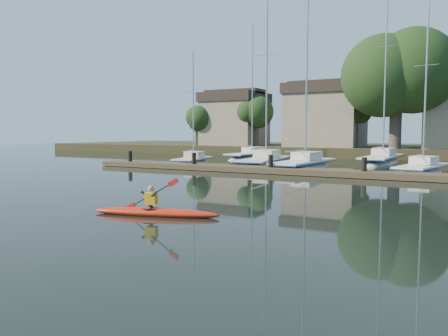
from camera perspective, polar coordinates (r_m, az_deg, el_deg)
The scene contains 10 objects.
ground at distance 15.30m, azimuth -3.76°, elevation -5.49°, with size 160.00×160.00×0.00m, color black.
kayak at distance 14.40m, azimuth -9.05°, elevation -5.51°, with size 4.31×1.72×1.38m.
dock at distance 28.01m, azimuth 11.77°, elevation -0.49°, with size 34.00×2.00×1.80m.
sailboat_0 at distance 36.79m, azimuth -4.09°, elevation 0.24°, with size 3.17×6.85×10.48m.
sailboat_1 at distance 34.60m, azimuth 5.37°, elevation -0.11°, with size 3.01×9.34×15.02m.
sailboat_2 at distance 32.31m, azimuth 10.39°, elevation -0.49°, with size 2.91×9.52×15.53m.
sailboat_3 at distance 31.10m, azimuth 24.38°, elevation -1.02°, with size 3.45×7.76×12.11m.
sailboat_5 at distance 44.33m, azimuth 3.52°, elevation 0.99°, with size 2.73×8.94×14.59m.
sailboat_6 at distance 40.06m, azimuth 19.92°, elevation 0.29°, with size 2.77×10.87×17.13m.
shore at distance 53.39m, azimuth 21.78°, elevation 4.96°, with size 90.00×25.25×12.75m.
Camera 1 is at (8.08, -12.71, 2.72)m, focal length 35.00 mm.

